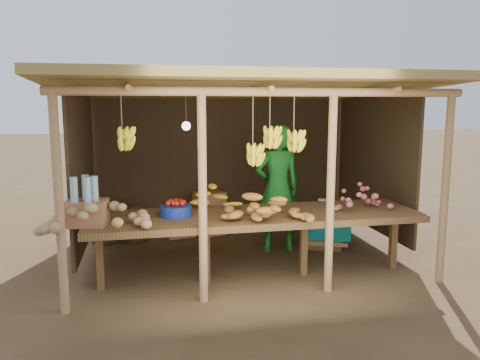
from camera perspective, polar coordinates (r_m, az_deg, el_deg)
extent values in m
plane|color=brown|center=(6.65, 0.00, -8.96)|extent=(60.00, 60.00, 0.00)
cylinder|color=tan|center=(4.87, -21.18, -2.96)|extent=(0.09, 0.09, 2.20)
cylinder|color=tan|center=(5.86, 23.73, -1.15)|extent=(0.09, 0.09, 2.20)
cylinder|color=tan|center=(7.80, -17.60, 1.59)|extent=(0.09, 0.09, 2.20)
cylinder|color=tan|center=(8.46, 12.00, 2.37)|extent=(0.09, 0.09, 2.20)
cylinder|color=tan|center=(4.83, -4.57, -2.45)|extent=(0.09, 0.09, 2.20)
cylinder|color=tan|center=(5.18, 10.98, -1.79)|extent=(0.09, 0.09, 2.20)
cylinder|color=tan|center=(4.87, 3.61, 10.68)|extent=(4.40, 0.09, 0.09)
cylinder|color=tan|center=(7.80, -2.25, 10.11)|extent=(4.40, 0.09, 0.09)
cube|color=#A78E4E|center=(6.33, 0.00, 11.15)|extent=(4.70, 3.50, 0.28)
cube|color=#402F1D|center=(7.83, -2.18, 2.85)|extent=(4.20, 0.04, 1.98)
cube|color=#402F1D|center=(6.50, -18.63, 1.08)|extent=(0.04, 2.40, 1.98)
cube|color=#402F1D|center=(7.27, 15.96, 2.01)|extent=(0.04, 2.40, 1.98)
cube|color=brown|center=(5.55, 1.97, -4.49)|extent=(3.90, 1.05, 0.08)
cube|color=brown|center=(5.54, -16.70, -9.21)|extent=(0.08, 0.08, 0.72)
cube|color=brown|center=(5.56, -4.15, -8.78)|extent=(0.08, 0.08, 0.72)
cube|color=brown|center=(5.83, 7.76, -7.99)|extent=(0.08, 0.08, 0.72)
cube|color=brown|center=(6.31, 18.17, -7.02)|extent=(0.08, 0.08, 0.72)
cylinder|color=navy|center=(5.44, -7.85, -3.74)|extent=(0.36, 0.36, 0.13)
cube|color=#9A6645|center=(5.25, -18.23, -3.81)|extent=(0.47, 0.39, 0.27)
imported|color=#197322|center=(6.63, 4.59, -1.03)|extent=(0.67, 0.45, 1.80)
cube|color=brown|center=(7.02, 9.94, -5.94)|extent=(0.70, 0.65, 0.52)
cube|color=#0C8789|center=(6.95, 10.01, -3.68)|extent=(0.77, 0.73, 0.05)
cube|color=#9A6645|center=(7.50, -3.75, -5.38)|extent=(0.52, 0.46, 0.35)
cube|color=#9A6645|center=(7.42, -3.78, -2.78)|extent=(0.52, 0.46, 0.35)
cube|color=#9A6645|center=(7.45, -7.40, -5.53)|extent=(0.52, 0.46, 0.35)
ellipsoid|color=#402F1D|center=(7.36, -16.21, -5.18)|extent=(0.50, 0.50, 0.67)
ellipsoid|color=#402F1D|center=(7.34, -12.67, -5.08)|extent=(0.50, 0.50, 0.67)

